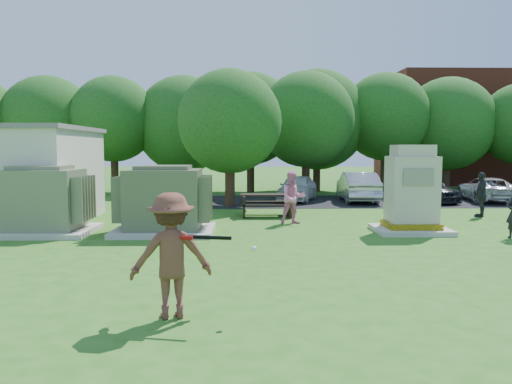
{
  "coord_description": "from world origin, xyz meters",
  "views": [
    {
      "loc": [
        -0.32,
        -10.7,
        2.59
      ],
      "look_at": [
        0.0,
        4.0,
        1.3
      ],
      "focal_mm": 35.0,
      "sensor_mm": 36.0,
      "label": 1
    }
  ],
  "objects_px": {
    "car_dark": "(423,189)",
    "car_white": "(297,188)",
    "transformer_right": "(164,202)",
    "car_silver_a": "(358,187)",
    "generator_cabinet": "(412,194)",
    "picnic_table": "(267,202)",
    "person_at_picnic": "(293,198)",
    "person_walking_right": "(481,195)",
    "transformer_left": "(42,202)",
    "batter": "(171,255)",
    "car_silver_b": "(487,189)"
  },
  "relations": [
    {
      "from": "car_dark",
      "to": "car_white",
      "type": "bearing_deg",
      "value": 161.73
    },
    {
      "from": "transformer_right",
      "to": "car_silver_a",
      "type": "bearing_deg",
      "value": 48.29
    },
    {
      "from": "transformer_right",
      "to": "generator_cabinet",
      "type": "xyz_separation_m",
      "value": [
        7.59,
        -0.06,
        0.21
      ]
    },
    {
      "from": "picnic_table",
      "to": "car_dark",
      "type": "xyz_separation_m",
      "value": [
        7.9,
        5.18,
        0.09
      ]
    },
    {
      "from": "car_silver_a",
      "to": "car_white",
      "type": "bearing_deg",
      "value": -5.09
    },
    {
      "from": "person_at_picnic",
      "to": "generator_cabinet",
      "type": "bearing_deg",
      "value": -38.04
    },
    {
      "from": "person_at_picnic",
      "to": "person_walking_right",
      "type": "distance_m",
      "value": 7.45
    },
    {
      "from": "person_at_picnic",
      "to": "car_dark",
      "type": "relative_size",
      "value": 0.42
    },
    {
      "from": "person_walking_right",
      "to": "car_dark",
      "type": "xyz_separation_m",
      "value": [
        -0.2,
        5.55,
        -0.23
      ]
    },
    {
      "from": "transformer_left",
      "to": "transformer_right",
      "type": "xyz_separation_m",
      "value": [
        3.7,
        0.0,
        0.0
      ]
    },
    {
      "from": "transformer_right",
      "to": "car_white",
      "type": "bearing_deg",
      "value": 61.55
    },
    {
      "from": "person_walking_right",
      "to": "batter",
      "type": "bearing_deg",
      "value": -7.52
    },
    {
      "from": "transformer_right",
      "to": "car_silver_a",
      "type": "relative_size",
      "value": 0.69
    },
    {
      "from": "car_silver_a",
      "to": "car_silver_b",
      "type": "relative_size",
      "value": 1.04
    },
    {
      "from": "transformer_left",
      "to": "transformer_right",
      "type": "height_order",
      "value": "same"
    },
    {
      "from": "transformer_left",
      "to": "batter",
      "type": "relative_size",
      "value": 1.56
    },
    {
      "from": "car_white",
      "to": "car_dark",
      "type": "height_order",
      "value": "car_white"
    },
    {
      "from": "batter",
      "to": "car_dark",
      "type": "xyz_separation_m",
      "value": [
        9.85,
        16.58,
        -0.34
      ]
    },
    {
      "from": "transformer_right",
      "to": "picnic_table",
      "type": "relative_size",
      "value": 1.5
    },
    {
      "from": "car_white",
      "to": "car_silver_b",
      "type": "distance_m",
      "value": 9.26
    },
    {
      "from": "person_at_picnic",
      "to": "car_silver_a",
      "type": "relative_size",
      "value": 0.41
    },
    {
      "from": "transformer_left",
      "to": "picnic_table",
      "type": "xyz_separation_m",
      "value": [
        7.0,
        3.71,
        -0.44
      ]
    },
    {
      "from": "car_dark",
      "to": "person_walking_right",
      "type": "bearing_deg",
      "value": -101.99
    },
    {
      "from": "generator_cabinet",
      "to": "car_white",
      "type": "height_order",
      "value": "generator_cabinet"
    },
    {
      "from": "person_walking_right",
      "to": "car_silver_a",
      "type": "relative_size",
      "value": 0.39
    },
    {
      "from": "car_silver_b",
      "to": "transformer_left",
      "type": "bearing_deg",
      "value": 34.22
    },
    {
      "from": "picnic_table",
      "to": "car_dark",
      "type": "height_order",
      "value": "car_dark"
    },
    {
      "from": "car_silver_b",
      "to": "picnic_table",
      "type": "bearing_deg",
      "value": 33.06
    },
    {
      "from": "transformer_right",
      "to": "person_walking_right",
      "type": "xyz_separation_m",
      "value": [
        11.4,
        3.33,
        -0.12
      ]
    },
    {
      "from": "batter",
      "to": "person_walking_right",
      "type": "xyz_separation_m",
      "value": [
        10.05,
        11.03,
        -0.11
      ]
    },
    {
      "from": "transformer_left",
      "to": "batter",
      "type": "bearing_deg",
      "value": -56.72
    },
    {
      "from": "transformer_left",
      "to": "car_white",
      "type": "relative_size",
      "value": 0.79
    },
    {
      "from": "generator_cabinet",
      "to": "batter",
      "type": "bearing_deg",
      "value": -129.29
    },
    {
      "from": "batter",
      "to": "car_white",
      "type": "distance_m",
      "value": 17.43
    },
    {
      "from": "transformer_right",
      "to": "picnic_table",
      "type": "bearing_deg",
      "value": 48.35
    },
    {
      "from": "transformer_left",
      "to": "generator_cabinet",
      "type": "height_order",
      "value": "generator_cabinet"
    },
    {
      "from": "car_white",
      "to": "transformer_left",
      "type": "bearing_deg",
      "value": -115.9
    },
    {
      "from": "person_at_picnic",
      "to": "picnic_table",
      "type": "bearing_deg",
      "value": 102.22
    },
    {
      "from": "picnic_table",
      "to": "car_silver_a",
      "type": "xyz_separation_m",
      "value": [
        4.67,
        5.23,
        0.19
      ]
    },
    {
      "from": "car_dark",
      "to": "person_at_picnic",
      "type": "bearing_deg",
      "value": -148.87
    },
    {
      "from": "car_dark",
      "to": "generator_cabinet",
      "type": "bearing_deg",
      "value": -126.01
    },
    {
      "from": "car_white",
      "to": "car_dark",
      "type": "relative_size",
      "value": 0.89
    },
    {
      "from": "batter",
      "to": "picnic_table",
      "type": "bearing_deg",
      "value": -113.04
    },
    {
      "from": "transformer_right",
      "to": "car_white",
      "type": "distance_m",
      "value": 10.63
    },
    {
      "from": "person_walking_right",
      "to": "car_dark",
      "type": "height_order",
      "value": "person_walking_right"
    },
    {
      "from": "transformer_left",
      "to": "transformer_right",
      "type": "relative_size",
      "value": 1.0
    },
    {
      "from": "transformer_left",
      "to": "batter",
      "type": "height_order",
      "value": "transformer_left"
    },
    {
      "from": "transformer_right",
      "to": "person_walking_right",
      "type": "distance_m",
      "value": 11.88
    },
    {
      "from": "transformer_left",
      "to": "car_dark",
      "type": "height_order",
      "value": "transformer_left"
    },
    {
      "from": "batter",
      "to": "person_at_picnic",
      "type": "distance_m",
      "value": 9.85
    }
  ]
}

